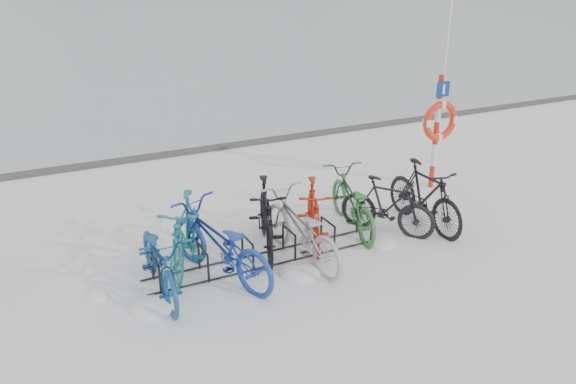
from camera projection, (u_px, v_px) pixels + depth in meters
ground at (269, 259)px, 8.96m from camera, size 900.00×900.00×0.00m
quay_edge at (169, 154)px, 13.84m from camera, size 400.00×0.25×0.10m
bike_rack at (269, 249)px, 8.89m from camera, size 4.00×0.48×0.46m
lifebuoy_station at (439, 121)px, 11.34m from camera, size 0.83×0.23×4.31m
bike_0 at (159, 258)px, 7.92m from camera, size 0.74×2.01×1.05m
bike_1 at (185, 233)px, 8.49m from camera, size 1.44×2.01×1.19m
bike_2 at (219, 242)px, 8.25m from camera, size 1.49×2.35×1.16m
bike_3 at (266, 216)px, 9.09m from camera, size 1.18×2.06×1.19m
bike_4 at (300, 227)px, 8.78m from camera, size 0.94×2.19×1.12m
bike_5 at (313, 214)px, 9.24m from camera, size 1.23×1.93×1.13m
bike_6 at (352, 200)px, 9.85m from camera, size 1.14×2.17×1.08m
bike_7 at (387, 204)px, 9.73m from camera, size 1.38×1.69×1.04m
bike_8 at (425, 194)px, 9.95m from camera, size 0.57×1.99×1.19m
snow_drifts at (266, 270)px, 8.66m from camera, size 4.95×1.68×0.23m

